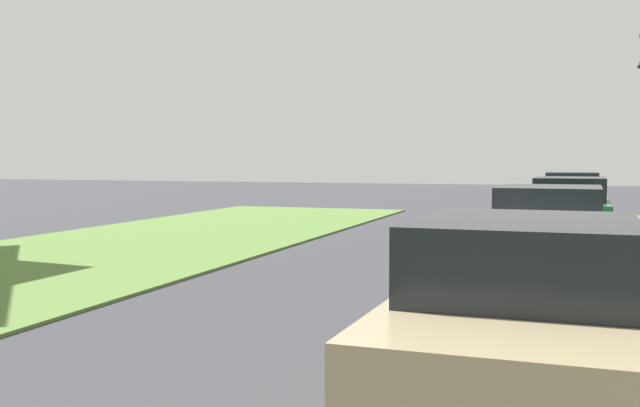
# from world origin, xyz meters

# --- Properties ---
(parked_sedan_tan) EXTENTS (2.02, 4.43, 1.57)m
(parked_sedan_tan) POSITION_xyz_m (2.14, 8.21, 0.72)
(parked_sedan_tan) COLOR tan
(parked_sedan_tan) RESTS_ON ground
(parked_sedan_white) EXTENTS (2.02, 4.43, 1.57)m
(parked_sedan_white) POSITION_xyz_m (2.12, 15.03, 0.72)
(parked_sedan_white) COLOR white
(parked_sedan_white) RESTS_ON ground
(parked_sedan_green) EXTENTS (2.02, 4.43, 1.57)m
(parked_sedan_green) POSITION_xyz_m (2.42, 21.00, 0.72)
(parked_sedan_green) COLOR #28663D
(parked_sedan_green) RESTS_ON ground
(parked_sedan_silver) EXTENTS (2.02, 4.43, 1.57)m
(parked_sedan_silver) POSITION_xyz_m (2.48, 27.82, 0.72)
(parked_sedan_silver) COLOR #BCBCC1
(parked_sedan_silver) RESTS_ON ground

